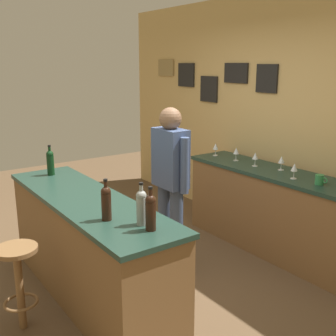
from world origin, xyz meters
TOP-DOWN VIEW (x-y plane):
  - ground_plane at (0.00, 0.00)m, footprint 10.00×10.00m
  - back_wall at (0.03, 2.03)m, footprint 6.00×0.09m
  - bar_counter at (0.00, -0.40)m, footprint 2.25×0.60m
  - side_counter at (0.40, 1.65)m, footprint 2.40×0.56m
  - bartender at (-0.01, 0.48)m, footprint 0.52×0.21m
  - bar_stool at (0.11, -1.03)m, footprint 0.32×0.32m
  - wine_bottle_a at (-0.88, -0.37)m, footprint 0.07×0.07m
  - wine_bottle_b at (0.55, -0.49)m, footprint 0.07×0.07m
  - wine_bottle_c at (0.77, -0.33)m, footprint 0.07×0.07m
  - wine_bottle_d at (0.89, -0.33)m, footprint 0.07×0.07m
  - wine_glass_a at (-0.64, 1.63)m, footprint 0.07×0.07m
  - wine_glass_b at (-0.30, 1.65)m, footprint 0.07×0.07m
  - wine_glass_c at (0.01, 1.63)m, footprint 0.07×0.07m
  - wine_glass_d at (0.30, 1.72)m, footprint 0.07×0.07m
  - wine_glass_e at (0.59, 1.55)m, footprint 0.07×0.07m
  - coffee_mug at (0.86, 1.59)m, footprint 0.13×0.08m

SIDE VIEW (x-z plane):
  - ground_plane at x=0.00m, z-range 0.00..0.00m
  - side_counter at x=0.40m, z-range 0.00..0.90m
  - bar_stool at x=0.11m, z-range 0.12..0.80m
  - bar_counter at x=0.00m, z-range 0.00..0.92m
  - bartender at x=-0.01m, z-range 0.13..1.75m
  - coffee_mug at x=0.86m, z-range 0.90..1.00m
  - wine_glass_a at x=-0.64m, z-range 0.93..1.09m
  - wine_glass_b at x=-0.30m, z-range 0.93..1.09m
  - wine_glass_c at x=0.01m, z-range 0.93..1.09m
  - wine_glass_d at x=0.30m, z-range 0.93..1.09m
  - wine_glass_e at x=0.59m, z-range 0.93..1.09m
  - wine_bottle_a at x=-0.88m, z-range 0.90..1.21m
  - wine_bottle_b at x=0.55m, z-range 0.90..1.21m
  - wine_bottle_c at x=0.77m, z-range 0.90..1.21m
  - wine_bottle_d at x=0.89m, z-range 0.90..1.21m
  - back_wall at x=0.03m, z-range 0.02..2.82m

